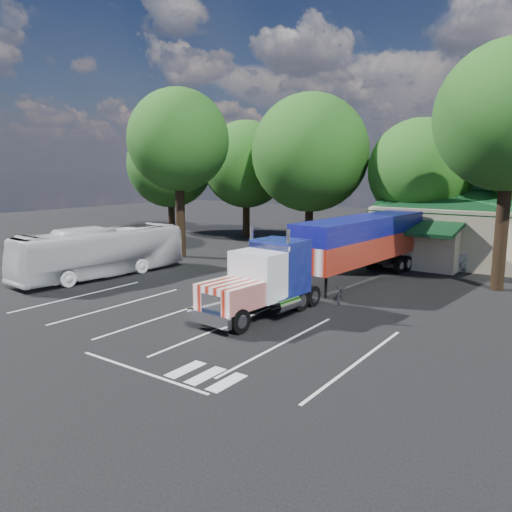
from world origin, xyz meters
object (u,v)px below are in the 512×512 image
Objects in this scene: semi_truck at (341,248)px; silver_sedan at (490,261)px; bicycle at (341,293)px; tour_bus at (101,252)px; woman at (271,282)px.

semi_truck reaches higher than silver_sedan.
semi_truck is 4.20× the size of silver_sedan.
bicycle is 0.16× the size of tour_bus.
woman reaches higher than bicycle.
semi_truck is at bearing 136.04° from silver_sedan.
silver_sedan is (8.27, 13.57, -0.01)m from woman.
bicycle is 13.42m from silver_sedan.
woman is at bearing 175.85° from bicycle.
bicycle is 15.40m from tour_bus.
tour_bus is (-13.61, -5.98, -0.73)m from semi_truck.
silver_sedan is at bearing 49.86° from bicycle.
semi_truck reaches higher than tour_bus.
semi_truck is 4.66m from woman.
tour_bus is 25.22m from silver_sedan.
semi_truck is at bearing -49.16° from woman.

